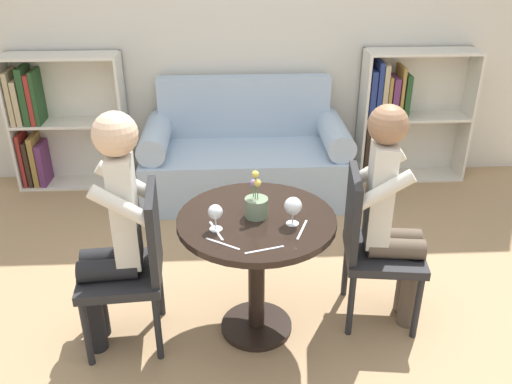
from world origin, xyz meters
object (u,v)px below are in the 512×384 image
object	(u,v)px
person_right	(392,214)
couch	(246,158)
chair_left	(134,262)
chair_right	(372,242)
wine_glass_left	(215,213)
person_left	(112,228)
wine_glass_right	(293,207)
bookshelf_left	(55,122)
flower_vase	(255,205)
bookshelf_right	(399,116)

from	to	relation	value
person_right	couch	bearing A→B (deg)	30.82
chair_left	chair_right	distance (m)	1.28
couch	wine_glass_left	size ratio (longest dim) A/B	12.21
couch	chair_left	bearing A→B (deg)	-110.06
person_left	wine_glass_right	bearing A→B (deg)	84.02
chair_left	bookshelf_left	bearing A→B (deg)	-159.08
chair_right	flower_vase	distance (m)	0.71
person_left	wine_glass_left	size ratio (longest dim) A/B	9.72
bookshelf_right	chair_left	bearing A→B (deg)	-134.30
person_left	flower_vase	size ratio (longest dim) A/B	5.13
flower_vase	wine_glass_right	bearing A→B (deg)	-25.71
wine_glass_left	person_left	bearing A→B (deg)	173.26
bookshelf_right	flower_vase	size ratio (longest dim) A/B	4.41
chair_left	wine_glass_left	bearing A→B (deg)	76.36
chair_left	person_right	bearing A→B (deg)	90.36
bookshelf_left	bookshelf_right	bearing A→B (deg)	-0.06
chair_right	person_right	size ratio (longest dim) A/B	0.70
chair_right	wine_glass_left	distance (m)	0.92
bookshelf_left	wine_glass_right	size ratio (longest dim) A/B	7.67
person_left	bookshelf_right	bearing A→B (deg)	130.42
person_left	person_right	xyz separation A→B (m)	(1.45, 0.12, -0.03)
bookshelf_right	person_left	size ratio (longest dim) A/B	0.86
bookshelf_right	chair_right	size ratio (longest dim) A/B	1.25
couch	wine_glass_left	world-z (taller)	couch
couch	chair_left	distance (m)	1.87
person_left	chair_left	bearing A→B (deg)	93.02
bookshelf_left	person_left	size ratio (longest dim) A/B	0.86
bookshelf_right	chair_left	xyz separation A→B (m)	(-1.97, -2.02, -0.07)
bookshelf_left	person_right	bearing A→B (deg)	-39.56
person_right	flower_vase	distance (m)	0.74
bookshelf_left	person_right	size ratio (longest dim) A/B	0.88
person_right	flower_vase	size ratio (longest dim) A/B	5.02
chair_right	flower_vase	bearing A→B (deg)	103.91
bookshelf_left	couch	bearing A→B (deg)	-9.71
bookshelf_left	chair_left	distance (m)	2.23
person_left	couch	bearing A→B (deg)	153.44
bookshelf_right	wine_glass_left	size ratio (longest dim) A/B	8.34
person_right	bookshelf_left	bearing A→B (deg)	57.39
bookshelf_left	wine_glass_right	world-z (taller)	bookshelf_left
bookshelf_left	person_right	world-z (taller)	person_right
bookshelf_left	bookshelf_right	xyz separation A→B (m)	(2.92, -0.00, 0.00)
bookshelf_left	chair_left	bearing A→B (deg)	-64.84
couch	flower_vase	size ratio (longest dim) A/B	6.45
wine_glass_left	flower_vase	world-z (taller)	flower_vase
person_left	flower_vase	bearing A→B (deg)	90.51
person_left	wine_glass_left	xyz separation A→B (m)	(0.52, -0.06, 0.11)
chair_left	wine_glass_right	world-z (taller)	chair_left
chair_right	wine_glass_right	distance (m)	0.59
bookshelf_right	chair_left	world-z (taller)	bookshelf_right
wine_glass_right	chair_left	bearing A→B (deg)	177.33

